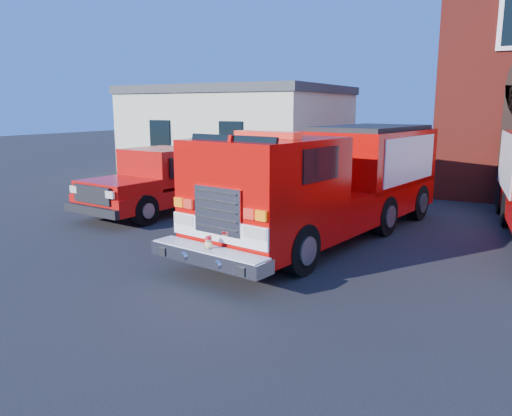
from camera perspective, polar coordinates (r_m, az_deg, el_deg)
The scene contains 4 objects.
ground at distance 11.37m, azimuth 2.98°, elevation -5.39°, with size 100.00×100.00×0.00m, color black.
side_building at distance 26.65m, azimuth -1.91°, elevation 9.09°, with size 10.20×8.20×4.35m.
fire_engine at distance 12.84m, azimuth 8.64°, elevation 3.08°, with size 3.84×9.37×2.80m.
pickup_truck at distance 16.37m, azimuth -9.82°, elevation 3.07°, with size 2.85×6.37×2.02m.
Camera 1 is at (4.82, -9.76, 3.28)m, focal length 35.00 mm.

